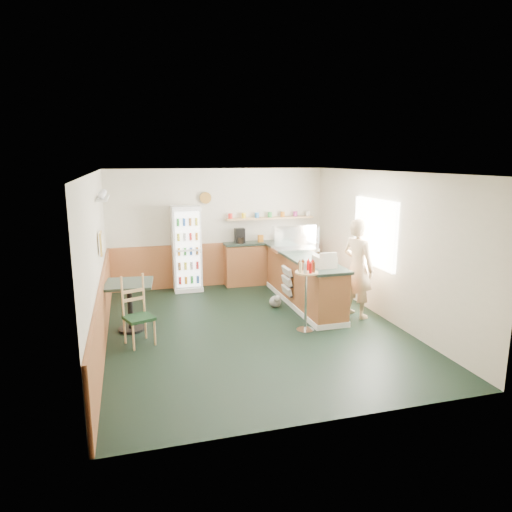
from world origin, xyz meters
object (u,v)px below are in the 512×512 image
object	(u,v)px
drinks_fridge	(187,249)
cafe_chair	(138,308)
condiment_stand	(306,285)
shopkeeper	(358,268)
cafe_table	(130,297)
display_case	(295,239)
cash_register	(324,261)

from	to	relation	value
drinks_fridge	cafe_chair	distance (m)	3.07
drinks_fridge	condiment_stand	xyz separation A→B (m)	(1.63, -3.07, -0.13)
condiment_stand	drinks_fridge	bearing A→B (deg)	117.96
shopkeeper	cafe_table	size ratio (longest dim) A/B	2.17
display_case	cafe_table	size ratio (longest dim) A/B	1.07
cafe_table	drinks_fridge	bearing A→B (deg)	60.53
drinks_fridge	shopkeeper	distance (m)	3.86
drinks_fridge	condiment_stand	size ratio (longest dim) A/B	1.55
cash_register	condiment_stand	distance (m)	0.71
cafe_chair	cash_register	bearing A→B (deg)	-18.82
cash_register	cafe_table	world-z (taller)	cash_register
shopkeeper	condiment_stand	world-z (taller)	shopkeeper
drinks_fridge	cash_register	world-z (taller)	drinks_fridge
cash_register	cafe_chair	size ratio (longest dim) A/B	0.33
display_case	cash_register	bearing A→B (deg)	-90.00
display_case	shopkeeper	bearing A→B (deg)	-64.37
shopkeeper	condiment_stand	size ratio (longest dim) A/B	1.52
cafe_table	cafe_chair	world-z (taller)	cafe_chair
drinks_fridge	cash_register	xyz separation A→B (m)	(2.13, -2.67, 0.16)
cafe_chair	display_case	bearing A→B (deg)	5.32
drinks_fridge	cafe_chair	bearing A→B (deg)	-111.98
cash_register	condiment_stand	size ratio (longest dim) A/B	0.30
display_case	cafe_chair	bearing A→B (deg)	-153.16
cash_register	cafe_table	distance (m)	3.46
drinks_fridge	shopkeeper	world-z (taller)	drinks_fridge
condiment_stand	cafe_table	bearing A→B (deg)	164.04
shopkeeper	cafe_chair	size ratio (longest dim) A/B	1.68
drinks_fridge	display_case	world-z (taller)	drinks_fridge
cash_register	condiment_stand	xyz separation A→B (m)	(-0.50, -0.40, -0.29)
display_case	drinks_fridge	bearing A→B (deg)	151.31
condiment_stand	cafe_table	world-z (taller)	condiment_stand
display_case	cafe_chair	size ratio (longest dim) A/B	0.83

